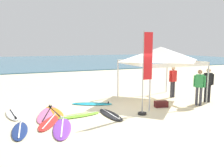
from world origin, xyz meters
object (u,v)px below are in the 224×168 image
Objects in this scene: canopy_tent at (161,54)px; person_black at (208,83)px; person_red at (173,80)px; banner_flag at (145,77)px; person_green at (199,85)px; surfboard_red at (49,122)px; surfboard_lime at (79,115)px; surfboard_orange at (54,112)px; surfboard_cyan at (92,104)px; surfboard_black at (111,115)px; surfboard_pink at (47,114)px; surfboard_purple at (62,128)px; gear_bag_near_tent at (161,104)px; surfboard_white at (13,115)px; surfboard_navy at (20,130)px.

person_black is (1.90, -1.39, -1.40)m from canopy_tent.
banner_flag is at bearing -144.62° from person_red.
person_green is at bearing 4.28° from banner_flag.
banner_flag is at bearing -6.53° from surfboard_red.
person_green is (5.70, -0.57, 0.95)m from surfboard_lime.
surfboard_orange is (-5.49, -0.24, -2.35)m from canopy_tent.
surfboard_black is at bearing -87.21° from surfboard_cyan.
person_red reaches higher than surfboard_pink.
gear_bag_near_tent is (4.82, 1.10, 0.10)m from surfboard_purple.
surfboard_purple is 0.90m from surfboard_red.
person_green reaches higher than surfboard_white.
person_red is (4.45, 1.81, 0.95)m from surfboard_black.
surfboard_lime is (-4.68, -1.17, -2.35)m from canopy_tent.
surfboard_navy is at bearing -172.71° from gear_bag_near_tent.
surfboard_cyan is 3.27m from gear_bag_near_tent.
surfboard_lime is 1.23m from surfboard_orange.
surfboard_black is 4.90m from person_red.
surfboard_pink is 1.43× the size of surfboard_white.
surfboard_navy is at bearing -178.88° from banner_flag.
surfboard_lime is 3.91m from gear_bag_near_tent.
surfboard_red is (1.05, 0.53, -0.00)m from surfboard_navy.
canopy_tent is 2.45m from person_green.
surfboard_red is 1.22× the size of person_green.
gear_bag_near_tent reaches higher than surfboard_lime.
surfboard_black is 2.04m from surfboard_cyan.
surfboard_navy is at bearing -172.25° from surfboard_black.
surfboard_navy is 1.03× the size of surfboard_white.
banner_flag reaches higher than surfboard_navy.
surfboard_white is 8.37m from person_green.
person_red is (4.55, -0.23, 0.95)m from surfboard_cyan.
person_red is at bearing -2.94° from surfboard_cyan.
surfboard_purple is 2.81m from surfboard_white.
surfboard_red is at bearing -163.48° from surfboard_lime.
surfboard_white is (-3.66, 1.57, 0.00)m from surfboard_black.
surfboard_purple is 1.36× the size of person_red.
surfboard_pink is 7.01m from person_green.
person_green reaches higher than surfboard_navy.
surfboard_lime is 0.55× the size of banner_flag.
surfboard_pink is at bearing -174.44° from person_red.
surfboard_lime is (2.26, 0.89, 0.00)m from surfboard_navy.
surfboard_orange is at bearing 51.38° from surfboard_navy.
surfboard_white is at bearing 158.77° from banner_flag.
person_black is 4.05m from banner_flag.
surfboard_orange is at bearing 167.67° from gear_bag_near_tent.
surfboard_cyan is 1.16× the size of person_red.
person_black is at bearing -1.97° from surfboard_lime.
surfboard_pink is 1.54× the size of person_green.
person_black is 1.84m from person_red.
surfboard_cyan is 5.16m from person_green.
canopy_tent is 1.45× the size of surfboard_purple.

